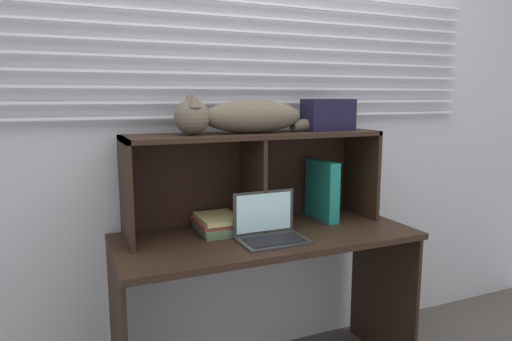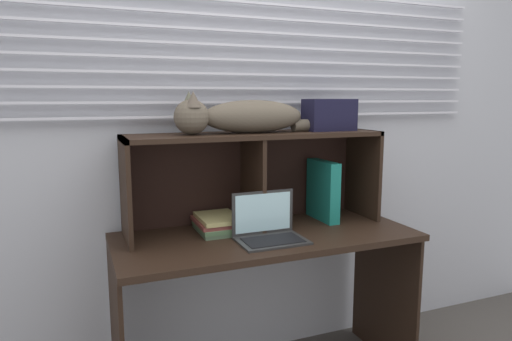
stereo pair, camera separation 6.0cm
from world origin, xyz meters
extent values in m
cube|color=#B3B4BD|center=(0.00, 0.55, 1.25)|extent=(4.40, 0.04, 2.50)
cube|color=silver|center=(0.00, 0.50, 1.33)|extent=(2.84, 0.02, 0.01)
cube|color=silver|center=(0.00, 0.50, 1.40)|extent=(2.84, 0.02, 0.01)
cube|color=silver|center=(0.00, 0.50, 1.46)|extent=(2.84, 0.02, 0.01)
cube|color=silver|center=(0.00, 0.50, 1.53)|extent=(2.84, 0.02, 0.01)
cube|color=silver|center=(0.00, 0.50, 1.60)|extent=(2.84, 0.02, 0.01)
cube|color=silver|center=(0.00, 0.50, 1.67)|extent=(2.84, 0.02, 0.01)
cube|color=silver|center=(0.00, 0.50, 1.74)|extent=(2.84, 0.02, 0.01)
cube|color=silver|center=(0.00, 0.50, 1.81)|extent=(2.84, 0.02, 0.01)
cube|color=silver|center=(0.00, 0.50, 1.88)|extent=(2.84, 0.02, 0.01)
cube|color=black|center=(0.00, 0.21, 0.76)|extent=(1.42, 0.60, 0.03)
cube|color=black|center=(0.70, 0.21, 0.37)|extent=(0.02, 0.54, 0.75)
cube|color=black|center=(0.00, 0.34, 1.24)|extent=(1.27, 0.32, 0.02)
cube|color=black|center=(-0.62, 0.34, 1.01)|extent=(0.02, 0.32, 0.47)
cube|color=black|center=(0.62, 0.34, 1.01)|extent=(0.02, 0.32, 0.47)
cube|color=black|center=(-0.02, 0.34, 1.00)|extent=(0.02, 0.30, 0.45)
cube|color=black|center=(0.00, 0.50, 1.01)|extent=(1.27, 0.01, 0.47)
ellipsoid|color=brown|center=(-0.02, 0.34, 1.33)|extent=(0.51, 0.17, 0.16)
sphere|color=brown|center=(-0.32, 0.34, 1.33)|extent=(0.16, 0.16, 0.16)
cone|color=brown|center=(-0.32, 0.30, 1.41)|extent=(0.07, 0.07, 0.07)
cone|color=#565544|center=(-0.32, 0.38, 1.41)|extent=(0.07, 0.07, 0.07)
cylinder|color=brown|center=(0.33, 0.34, 1.28)|extent=(0.26, 0.06, 0.06)
cube|color=#2C2C2C|center=(-0.02, 0.09, 0.78)|extent=(0.30, 0.21, 0.01)
cube|color=#2C2C2C|center=(-0.02, 0.19, 0.89)|extent=(0.30, 0.01, 0.20)
cube|color=#B2E0EA|center=(-0.02, 0.19, 0.89)|extent=(0.27, 0.00, 0.18)
cube|color=black|center=(-0.02, 0.08, 0.79)|extent=(0.26, 0.15, 0.00)
cube|color=#18776A|center=(0.38, 0.34, 0.94)|extent=(0.06, 0.25, 0.31)
cube|color=#4D654A|center=(-0.20, 0.34, 0.79)|extent=(0.18, 0.25, 0.02)
cube|color=#4D6E49|center=(-0.21, 0.33, 0.81)|extent=(0.18, 0.25, 0.02)
cube|color=brown|center=(-0.21, 0.35, 0.83)|extent=(0.18, 0.25, 0.02)
cube|color=tan|center=(-0.20, 0.34, 0.85)|extent=(0.18, 0.25, 0.02)
cube|color=black|center=(0.41, 0.34, 1.33)|extent=(0.25, 0.14, 0.16)
camera|label=1|loc=(-0.88, -1.68, 1.42)|focal=32.03mm
camera|label=2|loc=(-0.82, -1.71, 1.42)|focal=32.03mm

